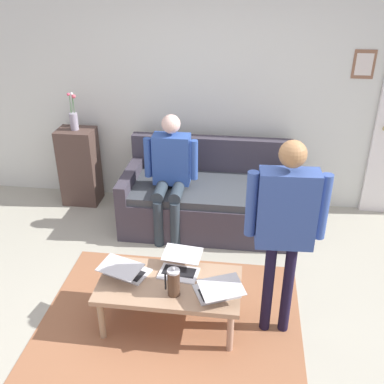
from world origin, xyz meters
TOP-DOWN VIEW (x-y plane):
  - ground_plane at (0.00, 0.00)m, footprint 7.68×7.68m
  - area_rug at (0.13, 0.09)m, footprint 2.10×1.91m
  - back_wall at (-0.00, -2.20)m, footprint 7.04×0.11m
  - couch at (-0.01, -1.59)m, footprint 1.78×0.93m
  - coffee_table at (0.13, -0.01)m, footprint 1.10×0.58m
  - laptop_left at (-0.26, 0.08)m, footprint 0.42×0.43m
  - laptop_center at (0.07, -0.17)m, footprint 0.34×0.36m
  - laptop_right at (0.49, -0.06)m, footprint 0.41×0.40m
  - french_press at (0.07, 0.11)m, footprint 0.12×0.10m
  - side_shelf at (1.53, -1.90)m, footprint 0.42×0.32m
  - flower_vase at (1.53, -1.90)m, footprint 0.09×0.10m
  - person_standing at (-0.70, -0.05)m, footprint 0.57×0.20m
  - person_seated at (0.35, -1.37)m, footprint 0.55×0.51m

SIDE VIEW (x-z plane):
  - ground_plane at x=0.00m, z-range 0.00..0.00m
  - area_rug at x=0.13m, z-range 0.00..0.01m
  - couch at x=-0.01m, z-range -0.14..0.74m
  - coffee_table at x=0.13m, z-range 0.16..0.56m
  - laptop_center at x=0.07m, z-range 0.38..0.51m
  - laptop_right at x=0.49m, z-range 0.38..0.51m
  - laptop_left at x=-0.26m, z-range 0.38..0.52m
  - side_shelf at x=1.53m, z-range 0.00..0.91m
  - french_press at x=0.07m, z-range 0.39..0.64m
  - person_seated at x=0.35m, z-range 0.09..1.37m
  - person_standing at x=-0.70m, z-range 0.23..1.83m
  - flower_vase at x=1.53m, z-range 0.83..1.25m
  - back_wall at x=0.00m, z-range 0.00..2.70m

